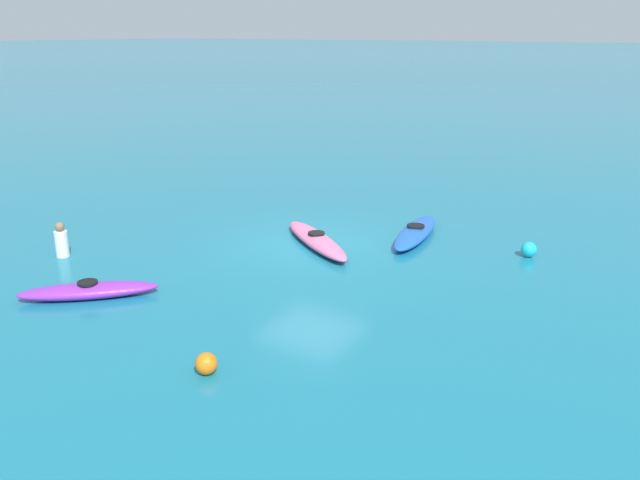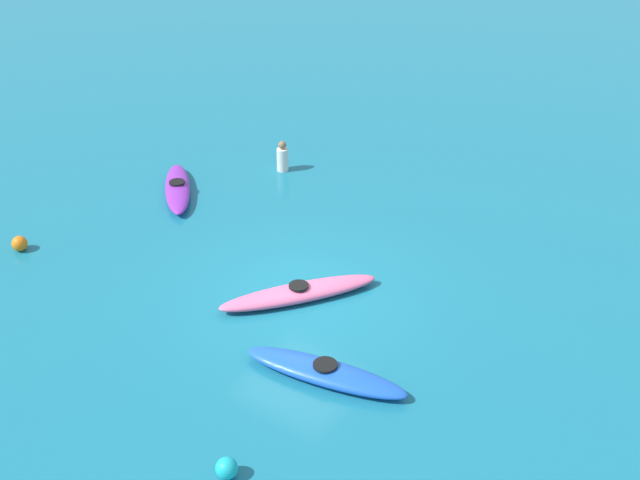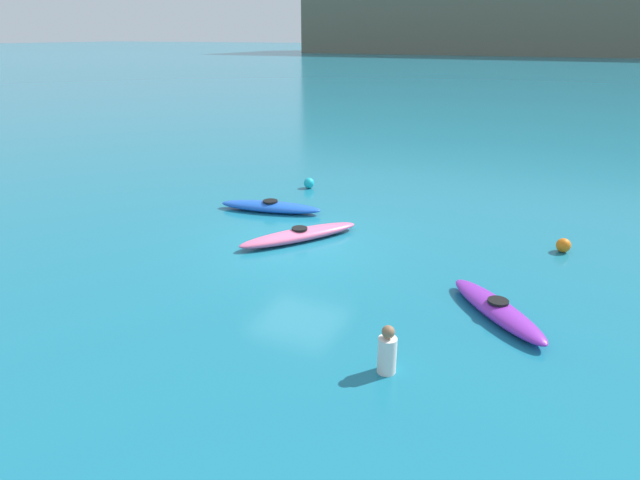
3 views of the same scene
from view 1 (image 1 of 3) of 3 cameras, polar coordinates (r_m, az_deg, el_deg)
name	(u,v)px [view 1 (image 1 of 3)]	position (r m, az deg, el deg)	size (l,w,h in m)	color
ground_plane	(312,245)	(17.33, -0.70, -0.45)	(600.00, 600.00, 0.00)	#19728C
kayak_pink	(316,240)	(17.23, -0.31, 0.01)	(2.62, 3.31, 0.37)	pink
kayak_blue	(415,232)	(18.06, 8.19, 0.65)	(3.41, 1.33, 0.37)	blue
kayak_purple	(88,291)	(14.75, -19.26, -4.13)	(2.44, 2.51, 0.37)	purple
buoy_orange	(206,364)	(11.15, -9.73, -10.41)	(0.37, 0.37, 0.37)	orange
buoy_cyan	(529,249)	(17.19, 17.48, -0.78)	(0.39, 0.39, 0.39)	#19B7C6
person_near_shore	(61,242)	(17.57, -21.30, -0.12)	(0.41, 0.41, 0.88)	silver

